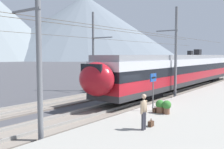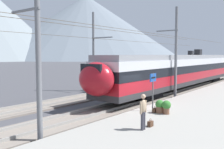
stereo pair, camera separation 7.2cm
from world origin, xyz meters
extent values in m
plane|color=#424247|center=(0.00, 0.00, 0.00)|extent=(400.00, 400.00, 0.00)
cube|color=gray|center=(0.00, -4.32, 0.18)|extent=(120.00, 6.62, 0.37)
cube|color=slate|center=(0.00, 1.24, 0.06)|extent=(120.00, 3.00, 0.12)
cube|color=gray|center=(0.00, 0.52, 0.20)|extent=(120.00, 0.07, 0.16)
cube|color=gray|center=(0.00, 1.95, 0.20)|extent=(120.00, 0.07, 0.16)
cube|color=slate|center=(0.00, 5.92, 0.06)|extent=(120.00, 3.00, 0.12)
cube|color=gray|center=(0.00, 5.20, 0.20)|extent=(120.00, 0.07, 0.16)
cube|color=gray|center=(0.00, 6.64, 0.20)|extent=(120.00, 0.07, 0.16)
cube|color=#2D2D30|center=(13.08, 1.24, 0.92)|extent=(29.03, 2.88, 0.45)
cube|color=maroon|center=(13.08, 1.24, 1.57)|extent=(29.03, 2.88, 0.85)
cube|color=black|center=(13.08, 1.24, 2.38)|extent=(29.03, 2.92, 0.75)
cube|color=silver|center=(13.08, 1.24, 3.08)|extent=(29.03, 2.88, 0.65)
cube|color=gray|center=(13.08, 1.24, 3.62)|extent=(28.73, 2.68, 0.45)
cube|color=black|center=(4.08, 1.24, 0.49)|extent=(2.80, 2.31, 0.42)
cube|color=black|center=(22.08, 1.24, 0.49)|extent=(2.80, 2.31, 0.42)
ellipsoid|color=maroon|center=(-1.99, 1.24, 2.27)|extent=(1.80, 2.65, 2.25)
cube|color=black|center=(-2.49, 1.24, 2.70)|extent=(0.16, 1.73, 1.19)
cube|color=black|center=(17.43, 1.24, 4.20)|extent=(0.90, 0.70, 0.70)
cube|color=#2D2D30|center=(22.65, 5.92, 0.92)|extent=(32.34, 2.92, 0.45)
cube|color=#1E6638|center=(22.65, 5.92, 1.57)|extent=(32.34, 2.92, 0.85)
cube|color=black|center=(22.65, 5.92, 2.38)|extent=(32.34, 2.96, 0.75)
cube|color=beige|center=(22.65, 5.92, 3.08)|extent=(32.34, 2.92, 0.65)
cube|color=gray|center=(22.65, 5.92, 3.62)|extent=(32.04, 2.72, 0.45)
cube|color=black|center=(12.62, 5.92, 0.49)|extent=(2.80, 2.33, 0.42)
cube|color=black|center=(32.68, 5.92, 0.49)|extent=(2.80, 2.33, 0.42)
ellipsoid|color=#1E6638|center=(5.93, 5.92, 2.27)|extent=(1.80, 2.68, 2.25)
cube|color=black|center=(5.43, 5.92, 2.70)|extent=(0.16, 1.75, 1.19)
cube|color=black|center=(27.50, 5.92, 4.20)|extent=(0.90, 0.70, 0.70)
cylinder|color=slate|center=(-7.73, -0.53, 3.58)|extent=(0.24, 0.24, 7.16)
cube|color=slate|center=(-7.73, 0.35, 5.83)|extent=(0.10, 2.07, 0.10)
cylinder|color=#473823|center=(-7.73, 1.24, 5.58)|extent=(42.66, 0.02, 0.02)
cylinder|color=slate|center=(6.58, -0.53, 4.01)|extent=(0.24, 0.24, 8.02)
cube|color=slate|center=(6.58, 0.35, 6.01)|extent=(0.10, 2.07, 0.10)
cylinder|color=#473823|center=(6.58, 1.24, 5.76)|extent=(42.66, 0.02, 0.02)
cylinder|color=slate|center=(5.61, 8.31, 4.17)|extent=(0.24, 0.24, 8.34)
cube|color=slate|center=(5.61, 7.11, 5.63)|extent=(0.10, 2.69, 0.10)
cylinder|color=#473823|center=(5.61, 5.92, 5.38)|extent=(42.66, 0.02, 0.02)
cylinder|color=#59595B|center=(-0.51, -2.14, 1.54)|extent=(0.08, 0.08, 2.34)
cube|color=#19479E|center=(-0.51, -2.14, 2.46)|extent=(0.70, 0.06, 0.50)
cube|color=black|center=(-0.51, -2.18, 2.46)|extent=(0.52, 0.01, 0.10)
cylinder|color=#383842|center=(-4.41, -3.72, 0.78)|extent=(0.14, 0.14, 0.82)
cylinder|color=#383842|center=(-4.25, -3.72, 0.78)|extent=(0.14, 0.14, 0.82)
ellipsoid|color=tan|center=(-4.33, -3.72, 1.50)|extent=(0.36, 0.22, 0.62)
sphere|color=tan|center=(-4.33, -3.72, 1.95)|extent=(0.22, 0.22, 0.22)
cylinder|color=tan|center=(-4.55, -3.72, 1.45)|extent=(0.09, 0.09, 0.58)
cylinder|color=tan|center=(-4.11, -3.72, 1.45)|extent=(0.09, 0.09, 0.58)
cube|color=#472D1E|center=(-3.63, -3.72, 0.50)|extent=(0.32, 0.18, 0.27)
torus|color=#472D1E|center=(-3.63, -3.72, 0.68)|extent=(0.16, 0.02, 0.16)
cube|color=#472D1E|center=(-0.81, -2.45, 0.50)|extent=(0.32, 0.18, 0.26)
torus|color=#472D1E|center=(-0.81, -2.45, 0.68)|extent=(0.16, 0.02, 0.16)
cylinder|color=brown|center=(-0.75, -2.75, 0.55)|extent=(0.44, 0.44, 0.38)
sphere|color=#33752D|center=(-0.75, -2.75, 0.90)|extent=(0.53, 0.53, 0.53)
sphere|color=#DB5193|center=(-0.75, -2.75, 1.02)|extent=(0.29, 0.29, 0.29)
cylinder|color=brown|center=(-0.76, -3.19, 0.56)|extent=(0.36, 0.36, 0.39)
sphere|color=#33752D|center=(-0.76, -3.19, 0.91)|extent=(0.54, 0.54, 0.54)
sphere|color=#DB5193|center=(-0.76, -3.19, 1.03)|extent=(0.29, 0.29, 0.29)
cone|color=slate|center=(145.96, 143.33, 27.54)|extent=(163.79, 163.79, 55.07)
camera|label=1|loc=(-14.33, -9.55, 3.87)|focal=40.23mm
camera|label=2|loc=(-14.29, -9.61, 3.87)|focal=40.23mm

